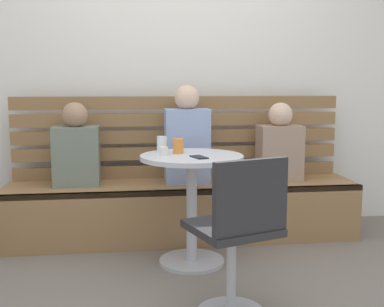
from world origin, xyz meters
TOP-DOWN VIEW (x-y plane):
  - ground at (0.00, 0.00)m, footprint 8.00×8.00m
  - back_wall at (0.00, 1.64)m, footprint 5.20×0.10m
  - booth_bench at (0.00, 1.20)m, footprint 2.70×0.52m
  - booth_backrest at (0.00, 1.44)m, footprint 2.65×0.04m
  - cafe_table at (0.00, 0.66)m, footprint 0.68×0.68m
  - white_chair at (0.13, -0.15)m, footprint 0.51×0.51m
  - person_adult at (0.04, 1.22)m, footprint 0.34×0.22m
  - person_child_left at (-0.80, 1.23)m, footprint 0.34×0.22m
  - person_child_middle at (0.78, 1.23)m, footprint 0.34×0.22m
  - cup_water_clear at (-0.19, 0.82)m, footprint 0.07×0.07m
  - cup_espresso_small at (-0.18, 0.67)m, footprint 0.06×0.06m
  - cup_tumbler_orange at (-0.08, 0.75)m, footprint 0.07×0.07m
  - phone_on_table at (0.03, 0.54)m, footprint 0.11×0.15m

SIDE VIEW (x-z plane):
  - ground at x=0.00m, z-range 0.00..0.00m
  - booth_bench at x=0.00m, z-range 0.00..0.44m
  - white_chair at x=0.13m, z-range 0.04..0.89m
  - cafe_table at x=0.00m, z-range 0.15..0.89m
  - person_child_middle at x=0.78m, z-range 0.40..1.02m
  - person_child_left at x=-0.80m, z-range 0.40..1.03m
  - phone_on_table at x=0.03m, z-range 0.74..0.75m
  - cup_espresso_small at x=-0.18m, z-range 0.74..0.79m
  - booth_backrest at x=0.00m, z-range 0.44..1.11m
  - person_adult at x=0.04m, z-range 0.40..1.15m
  - cup_tumbler_orange at x=-0.08m, z-range 0.74..0.84m
  - cup_water_clear at x=-0.19m, z-range 0.74..0.85m
  - back_wall at x=0.00m, z-range 0.00..2.90m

